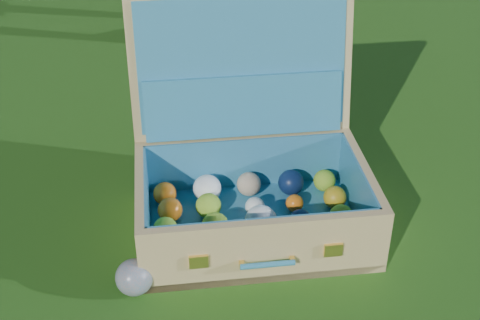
% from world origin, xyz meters
% --- Properties ---
extents(ground, '(60.00, 60.00, 0.00)m').
position_xyz_m(ground, '(0.00, 0.00, 0.00)').
color(ground, '#215114').
rests_on(ground, ground).
extents(stray_ball, '(0.08, 0.08, 0.08)m').
position_xyz_m(stray_ball, '(-0.43, -0.19, 0.04)').
color(stray_ball, teal).
rests_on(stray_ball, ground).
extents(suitcase, '(0.65, 0.60, 0.50)m').
position_xyz_m(suitcase, '(-0.09, -0.06, 0.14)').
color(suitcase, '#DBB976').
rests_on(suitcase, ground).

